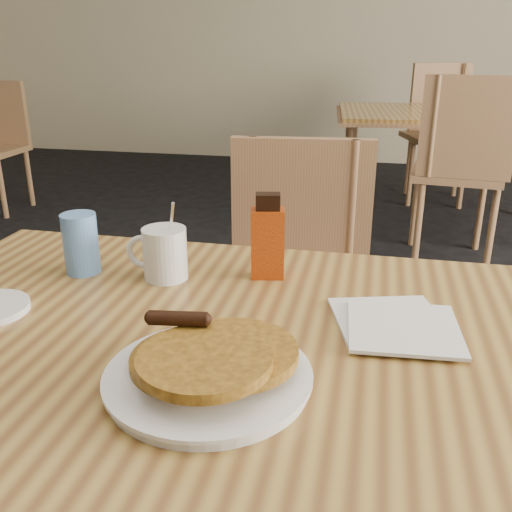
{
  "coord_description": "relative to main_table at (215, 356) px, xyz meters",
  "views": [
    {
      "loc": [
        0.21,
        -0.83,
        1.19
      ],
      "look_at": [
        0.02,
        0.03,
        0.85
      ],
      "focal_mm": 40.0,
      "sensor_mm": 36.0,
      "label": 1
    }
  ],
  "objects": [
    {
      "name": "chair_neighbor_near",
      "position": [
        0.66,
        2.35,
        -0.1
      ],
      "size": [
        0.51,
        0.51,
        1.02
      ],
      "rotation": [
        0.0,
        0.0,
        -0.12
      ],
      "color": "#9A6948",
      "rests_on": "floor"
    },
    {
      "name": "pancake_plate",
      "position": [
        0.03,
        -0.14,
        0.07
      ],
      "size": [
        0.28,
        0.28,
        0.08
      ],
      "rotation": [
        0.0,
        0.0,
        -0.3
      ],
      "color": "silver",
      "rests_on": "main_table"
    },
    {
      "name": "napkin_stack",
      "position": [
        0.28,
        0.08,
        0.05
      ],
      "size": [
        0.22,
        0.23,
        0.01
      ],
      "rotation": [
        0.0,
        0.0,
        0.28
      ],
      "color": "silver",
      "rests_on": "main_table"
    },
    {
      "name": "wall_back",
      "position": [
        0.02,
        5.07,
        0.69
      ],
      "size": [
        8.0,
        0.0,
        8.0
      ],
      "primitive_type": "plane",
      "rotation": [
        1.57,
        0.0,
        0.0
      ],
      "color": "#B3AA8B",
      "rests_on": "ground"
    },
    {
      "name": "main_table",
      "position": [
        0.0,
        0.0,
        0.0
      ],
      "size": [
        1.24,
        0.84,
        0.75
      ],
      "rotation": [
        0.0,
        0.0,
        -0.0
      ],
      "color": "#A27D39",
      "rests_on": "floor"
    },
    {
      "name": "neighbor_table",
      "position": [
        0.65,
        3.07,
        0.0
      ],
      "size": [
        1.45,
        1.05,
        0.75
      ],
      "rotation": [
        0.0,
        0.0,
        0.09
      ],
      "color": "#A27D39",
      "rests_on": "floor"
    },
    {
      "name": "coffee_mug",
      "position": [
        -0.15,
        0.19,
        0.09
      ],
      "size": [
        0.12,
        0.08,
        0.16
      ],
      "rotation": [
        0.0,
        0.0,
        0.23
      ],
      "color": "silver",
      "rests_on": "main_table"
    },
    {
      "name": "syrup_bottle",
      "position": [
        0.04,
        0.24,
        0.12
      ],
      "size": [
        0.07,
        0.05,
        0.17
      ],
      "rotation": [
        0.0,
        0.0,
        0.19
      ],
      "color": "#770708",
      "rests_on": "main_table"
    },
    {
      "name": "blue_tumbler",
      "position": [
        -0.32,
        0.19,
        0.1
      ],
      "size": [
        0.08,
        0.08,
        0.12
      ],
      "primitive_type": "cylinder",
      "rotation": [
        0.0,
        0.0,
        -0.23
      ],
      "color": "#5B8DD5",
      "rests_on": "main_table"
    },
    {
      "name": "chair_neighbor_far",
      "position": [
        0.67,
        3.8,
        -0.11
      ],
      "size": [
        0.57,
        0.58,
        1.0
      ],
      "rotation": [
        0.0,
        0.0,
        0.3
      ],
      "color": "#9A6948",
      "rests_on": "floor"
    },
    {
      "name": "chair_main_far",
      "position": [
        0.02,
        0.76,
        -0.16
      ],
      "size": [
        0.45,
        0.45,
        0.92
      ],
      "rotation": [
        0.0,
        0.0,
        0.09
      ],
      "color": "#9A6948",
      "rests_on": "floor"
    }
  ]
}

